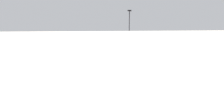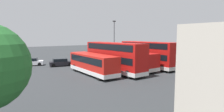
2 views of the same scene
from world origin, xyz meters
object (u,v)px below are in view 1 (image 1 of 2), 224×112
at_px(car_hatchback_silver, 56,57).
at_px(car_small_green, 35,54).
at_px(bus_double_decker_near_end, 140,54).
at_px(lamp_post_tall, 129,30).
at_px(bus_double_decker_third, 83,56).
at_px(bus_single_deck_fourth, 55,62).
at_px(waste_bin_yellow, 166,60).
at_px(bus_single_deck_second, 113,61).

xyz_separation_m(car_hatchback_silver, car_small_green, (4.39, -4.00, 0.00)).
xyz_separation_m(bus_double_decker_near_end, lamp_post_tall, (-1.99, -12.19, 2.78)).
height_order(bus_double_decker_near_end, car_hatchback_silver, bus_double_decker_near_end).
bearing_deg(bus_double_decker_third, bus_single_deck_fourth, -11.19).
xyz_separation_m(bus_double_decker_third, waste_bin_yellow, (-13.94, -5.61, -1.98)).
distance_m(bus_double_decker_third, car_small_green, 17.14).
distance_m(bus_double_decker_third, bus_single_deck_fourth, 3.58).
distance_m(lamp_post_tall, waste_bin_yellow, 9.30).
xyz_separation_m(bus_single_deck_fourth, car_hatchback_silver, (0.86, -10.01, -0.92)).
height_order(car_small_green, lamp_post_tall, lamp_post_tall).
height_order(bus_double_decker_third, car_small_green, bus_double_decker_third).
bearing_deg(car_hatchback_silver, bus_single_deck_second, 129.04).
distance_m(bus_single_deck_fourth, car_hatchback_silver, 10.09).
height_order(car_hatchback_silver, car_small_green, same).
relative_size(lamp_post_tall, waste_bin_yellow, 9.54).
relative_size(bus_double_decker_near_end, lamp_post_tall, 1.28).
bearing_deg(lamp_post_tall, car_hatchback_silver, 6.01).
bearing_deg(bus_double_decker_third, bus_double_decker_near_end, 179.38).
distance_m(bus_double_decker_third, waste_bin_yellow, 15.16).
bearing_deg(car_small_green, bus_single_deck_fourth, 110.57).
xyz_separation_m(bus_double_decker_near_end, bus_single_deck_second, (3.44, -0.72, -0.83)).
distance_m(bus_double_decker_third, car_hatchback_silver, 11.64).
distance_m(car_small_green, waste_bin_yellow, 24.36).
distance_m(bus_double_decker_near_end, bus_single_deck_second, 3.61).
xyz_separation_m(lamp_post_tall, waste_bin_yellow, (-4.65, 6.50, -4.75)).
distance_m(bus_single_deck_fourth, lamp_post_tall, 17.48).
height_order(bus_single_deck_second, bus_double_decker_third, bus_double_decker_third).
relative_size(bus_single_deck_second, bus_double_decker_third, 0.91).
height_order(bus_double_decker_near_end, waste_bin_yellow, bus_double_decker_near_end).
distance_m(bus_double_decker_near_end, bus_single_deck_fourth, 10.78).
distance_m(bus_double_decker_near_end, lamp_post_tall, 12.66).
height_order(bus_single_deck_second, lamp_post_tall, lamp_post_tall).
xyz_separation_m(bus_single_deck_second, car_hatchback_silver, (8.15, -10.04, -0.92)).
bearing_deg(bus_single_deck_second, waste_bin_yellow, -153.74).
bearing_deg(waste_bin_yellow, lamp_post_tall, -54.45).
height_order(car_small_green, waste_bin_yellow, car_small_green).
bearing_deg(car_hatchback_silver, bus_single_deck_fourth, 94.93).
bearing_deg(lamp_post_tall, car_small_green, -8.13).
bearing_deg(lamp_post_tall, bus_double_decker_near_end, 80.73).
distance_m(bus_single_deck_fourth, waste_bin_yellow, 18.08).
distance_m(car_hatchback_silver, lamp_post_tall, 14.38).
bearing_deg(car_small_green, lamp_post_tall, 171.87).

